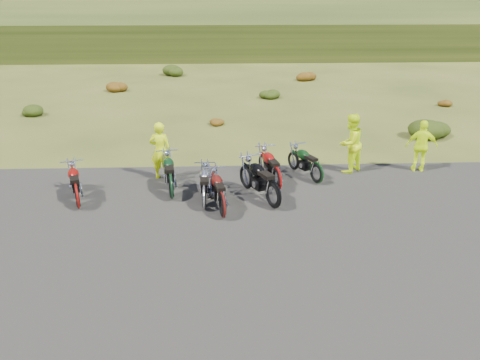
{
  "coord_description": "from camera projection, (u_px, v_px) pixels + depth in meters",
  "views": [
    {
      "loc": [
        -0.14,
        -10.76,
        5.56
      ],
      "look_at": [
        0.33,
        0.47,
        0.95
      ],
      "focal_mm": 35.0,
      "sensor_mm": 36.0,
      "label": 1
    }
  ],
  "objects": [
    {
      "name": "motorcycle_5",
      "position": [
        273.0,
        208.0,
        12.76
      ],
      "size": [
        1.64,
        2.33,
        1.17
      ],
      "primitive_type": null,
      "rotation": [
        0.0,
        0.0,
        2.02
      ],
      "color": "black",
      "rests_on": "ground"
    },
    {
      "name": "hill_slope",
      "position": [
        221.0,
        37.0,
        58.29
      ],
      "size": [
        300.0,
        45.97,
        9.37
      ],
      "primitive_type": null,
      "rotation": [
        0.14,
        0.0,
        0.0
      ],
      "color": "#253612",
      "rests_on": "ground"
    },
    {
      "name": "gravel_pad",
      "position": [
        230.0,
        263.0,
        10.21
      ],
      "size": [
        20.0,
        12.0,
        0.04
      ],
      "primitive_type": "cube",
      "color": "black",
      "rests_on": "ground"
    },
    {
      "name": "motorcycle_7",
      "position": [
        316.0,
        184.0,
        14.38
      ],
      "size": [
        1.38,
        1.99,
        1.0
      ],
      "primitive_type": null,
      "rotation": [
        0.0,
        0.0,
        2.01
      ],
      "color": "black",
      "rests_on": "ground"
    },
    {
      "name": "person_middle",
      "position": [
        161.0,
        152.0,
        14.39
      ],
      "size": [
        0.73,
        0.55,
        1.82
      ],
      "primitive_type": "imported",
      "rotation": [
        0.0,
        0.0,
        2.96
      ],
      "color": "#D9F60C",
      "rests_on": "ground"
    },
    {
      "name": "motorcycle_1",
      "position": [
        79.0,
        209.0,
        12.75
      ],
      "size": [
        1.27,
        2.06,
        1.02
      ],
      "primitive_type": null,
      "rotation": [
        0.0,
        0.0,
        1.91
      ],
      "color": "maroon",
      "rests_on": "ground"
    },
    {
      "name": "shrub_7",
      "position": [
        431.0,
        126.0,
        18.77
      ],
      "size": [
        1.56,
        1.56,
        0.92
      ],
      "primitive_type": "ellipsoid",
      "color": "#1F340D",
      "rests_on": "ground"
    },
    {
      "name": "shrub_3",
      "position": [
        174.0,
        69.0,
        32.0
      ],
      "size": [
        1.56,
        1.56,
        0.92
      ],
      "primitive_type": "ellipsoid",
      "color": "#1F340D",
      "rests_on": "ground"
    },
    {
      "name": "hill_plateau",
      "position": [
        220.0,
        13.0,
        113.75
      ],
      "size": [
        300.0,
        90.0,
        9.17
      ],
      "primitive_type": "cube",
      "color": "#253612",
      "rests_on": "ground"
    },
    {
      "name": "person_right_b",
      "position": [
        421.0,
        147.0,
        15.03
      ],
      "size": [
        1.05,
        0.61,
        1.69
      ],
      "primitive_type": "imported",
      "rotation": [
        0.0,
        0.0,
        2.93
      ],
      "color": "#D9F60C",
      "rests_on": "ground"
    },
    {
      "name": "person_right_a",
      "position": [
        350.0,
        144.0,
        14.95
      ],
      "size": [
        1.18,
        1.15,
        1.91
      ],
      "primitive_type": "imported",
      "rotation": [
        0.0,
        0.0,
        3.83
      ],
      "color": "#D9F60C",
      "rests_on": "ground"
    },
    {
      "name": "motorcycle_2",
      "position": [
        172.0,
        199.0,
        13.33
      ],
      "size": [
        1.02,
        2.17,
        1.09
      ],
      "primitive_type": null,
      "rotation": [
        0.0,
        0.0,
        1.73
      ],
      "color": "black",
      "rests_on": "ground"
    },
    {
      "name": "shrub_8",
      "position": [
        443.0,
        101.0,
        23.87
      ],
      "size": [
        0.77,
        0.77,
        0.45
      ],
      "primitive_type": "ellipsoid",
      "color": "#6F320D",
      "rests_on": "ground"
    },
    {
      "name": "motorcycle_4",
      "position": [
        223.0,
        218.0,
        12.23
      ],
      "size": [
        1.0,
        2.05,
        1.03
      ],
      "primitive_type": null,
      "rotation": [
        0.0,
        0.0,
        1.75
      ],
      "color": "#54120E",
      "rests_on": "ground"
    },
    {
      "name": "ground",
      "position": [
        228.0,
        221.0,
        12.06
      ],
      "size": [
        300.0,
        300.0,
        0.0
      ],
      "primitive_type": "plane",
      "color": "#3A4617",
      "rests_on": "ground"
    },
    {
      "name": "shrub_2",
      "position": [
        116.0,
        85.0,
        27.02
      ],
      "size": [
        1.3,
        1.3,
        0.77
      ],
      "primitive_type": "ellipsoid",
      "color": "#6F320D",
      "rests_on": "ground"
    },
    {
      "name": "shrub_1",
      "position": [
        31.0,
        109.0,
        22.04
      ],
      "size": [
        1.03,
        1.03,
        0.61
      ],
      "primitive_type": "ellipsoid",
      "color": "#1F340D",
      "rests_on": "ground"
    },
    {
      "name": "shrub_6",
      "position": [
        305.0,
        75.0,
        30.43
      ],
      "size": [
        1.3,
        1.3,
        0.77
      ],
      "primitive_type": "ellipsoid",
      "color": "#6F320D",
      "rests_on": "ground"
    },
    {
      "name": "motorcycle_6",
      "position": [
        277.0,
        191.0,
        13.83
      ],
      "size": [
        1.12,
        2.15,
        1.07
      ],
      "primitive_type": null,
      "rotation": [
        0.0,
        0.0,
        1.79
      ],
      "color": "maroon",
      "rests_on": "ground"
    },
    {
      "name": "motorcycle_3",
      "position": [
        205.0,
        209.0,
        12.73
      ],
      "size": [
        0.63,
        1.87,
        0.98
      ],
      "primitive_type": null,
      "rotation": [
        0.0,
        0.0,
        1.58
      ],
      "color": "#B7B7BC",
      "rests_on": "ground"
    },
    {
      "name": "shrub_5",
      "position": [
        269.0,
        93.0,
        25.45
      ],
      "size": [
        1.03,
        1.03,
        0.61
      ],
      "primitive_type": "ellipsoid",
      "color": "#1F340D",
      "rests_on": "ground"
    },
    {
      "name": "shrub_4",
      "position": [
        215.0,
        120.0,
        20.46
      ],
      "size": [
        0.77,
        0.77,
        0.45
      ],
      "primitive_type": "ellipsoid",
      "color": "#6F320D",
      "rests_on": "ground"
    }
  ]
}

